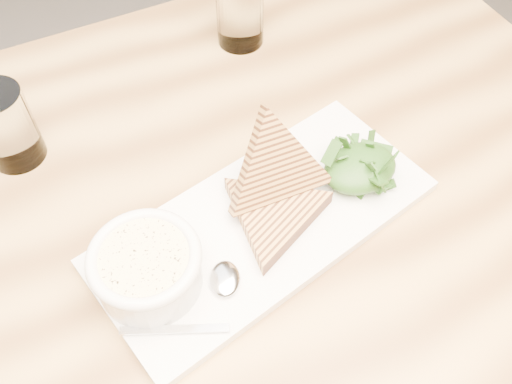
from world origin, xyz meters
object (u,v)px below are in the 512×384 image
platter (264,223)px  glass_near (6,127)px  table_top (175,233)px  soup_bowl (148,271)px  glass_far (240,11)px

platter → glass_near: bearing=132.1°
table_top → glass_near: glass_near is taller
platter → glass_near: glass_near is taller
table_top → glass_near: bearing=124.0°
table_top → glass_near: 0.27m
table_top → soup_bowl: 0.11m
soup_bowl → glass_far: (0.30, 0.35, 0.02)m
table_top → soup_bowl: soup_bowl is taller
table_top → platter: (0.10, -0.06, 0.03)m
platter → soup_bowl: soup_bowl is taller
platter → glass_near: (-0.24, 0.27, 0.05)m
table_top → glass_far: 0.38m
glass_near → soup_bowl: bearing=-73.2°
platter → glass_far: (0.15, 0.34, 0.05)m
table_top → platter: bearing=-29.9°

